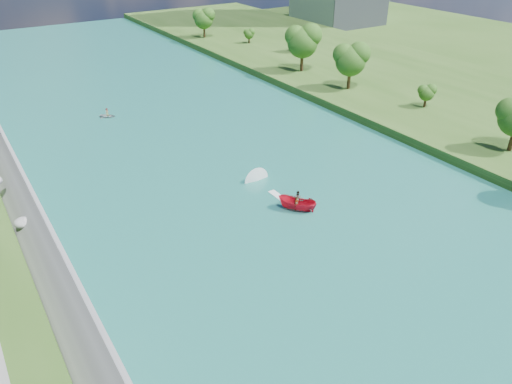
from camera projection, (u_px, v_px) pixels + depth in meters
ground at (327, 249)px, 52.58m from camera, size 260.00×260.00×0.00m
river_water at (232, 175)px, 67.27m from camera, size 55.00×240.00×0.10m
berm_east at (468, 104)px, 90.16m from camera, size 44.00×240.00×1.50m
riprap_bank at (26, 220)px, 54.10m from camera, size 4.63×236.00×4.27m
trees_east at (433, 88)px, 79.19m from camera, size 18.12×139.77×11.64m
motorboat at (291, 200)px, 59.73m from camera, size 4.27×19.15×2.13m
raft at (107, 115)px, 86.10m from camera, size 3.37×3.27×1.58m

